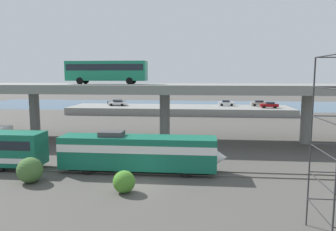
% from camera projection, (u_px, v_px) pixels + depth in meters
% --- Properties ---
extents(ground_plane, '(260.00, 260.00, 0.00)m').
position_uv_depth(ground_plane, '(141.00, 186.00, 28.56)').
color(ground_plane, '#4C4944').
extents(rail_strip_near, '(110.00, 0.12, 0.12)m').
position_uv_depth(rail_strip_near, '(147.00, 174.00, 31.80)').
color(rail_strip_near, '#59544C').
rests_on(rail_strip_near, ground_plane).
extents(rail_strip_far, '(110.00, 0.12, 0.12)m').
position_uv_depth(rail_strip_far, '(149.00, 170.00, 33.20)').
color(rail_strip_far, '#59544C').
rests_on(rail_strip_far, ground_plane).
extents(train_locomotive, '(16.79, 3.04, 4.18)m').
position_uv_depth(train_locomotive, '(146.00, 151.00, 32.25)').
color(train_locomotive, '#14664C').
rests_on(train_locomotive, ground_plane).
extents(highway_overpass, '(96.00, 11.25, 8.48)m').
position_uv_depth(highway_overpass, '(165.00, 90.00, 47.35)').
color(highway_overpass, gray).
rests_on(highway_overpass, ground_plane).
extents(transit_bus_on_overpass, '(12.00, 2.68, 3.40)m').
position_uv_depth(transit_bus_on_overpass, '(106.00, 70.00, 47.72)').
color(transit_bus_on_overpass, '#197A56').
rests_on(transit_bus_on_overpass, highway_overpass).
extents(pier_parking_lot, '(56.22, 13.21, 1.77)m').
position_uv_depth(pier_parking_lot, '(179.00, 110.00, 82.75)').
color(pier_parking_lot, gray).
rests_on(pier_parking_lot, ground_plane).
extents(parked_car_0, '(4.68, 1.82, 1.50)m').
position_uv_depth(parked_car_0, '(118.00, 103.00, 84.24)').
color(parked_car_0, silver).
rests_on(parked_car_0, pier_parking_lot).
extents(parked_car_1, '(4.70, 1.93, 1.50)m').
position_uv_depth(parked_car_1, '(117.00, 102.00, 86.73)').
color(parked_car_1, black).
rests_on(parked_car_1, pier_parking_lot).
extents(parked_car_2, '(4.24, 1.84, 1.50)m').
position_uv_depth(parked_car_2, '(269.00, 105.00, 78.64)').
color(parked_car_2, maroon).
rests_on(parked_car_2, pier_parking_lot).
extents(parked_car_3, '(4.08, 1.97, 1.50)m').
position_uv_depth(parked_car_3, '(226.00, 103.00, 84.16)').
color(parked_car_3, silver).
rests_on(parked_car_3, pier_parking_lot).
extents(parked_car_4, '(4.59, 1.83, 1.50)m').
position_uv_depth(parked_car_4, '(260.00, 103.00, 83.59)').
color(parked_car_4, '#9E998C').
rests_on(parked_car_4, pier_parking_lot).
extents(harbor_water, '(140.00, 36.00, 0.01)m').
position_uv_depth(harbor_water, '(184.00, 105.00, 105.57)').
color(harbor_water, '#385B7A').
rests_on(harbor_water, ground_plane).
extents(shrub_left, '(2.34, 2.34, 2.34)m').
position_uv_depth(shrub_left, '(30.00, 170.00, 29.31)').
color(shrub_left, '#416732').
rests_on(shrub_left, ground_plane).
extents(shrub_right, '(1.88, 1.88, 1.88)m').
position_uv_depth(shrub_right, '(124.00, 182.00, 26.80)').
color(shrub_right, '#448128').
rests_on(shrub_right, ground_plane).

